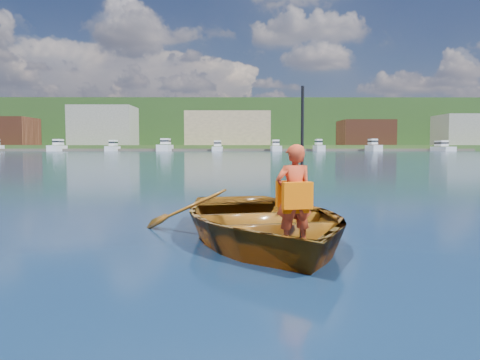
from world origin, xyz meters
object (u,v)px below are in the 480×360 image
Objects in this scene: rowboat at (260,220)px; marina_yachts at (216,147)px; child_paddler at (294,195)px; dock at (235,150)px.

rowboat is 0.03× the size of marina_yachts.
dock is at bearing 90.54° from child_paddler.
child_paddler is at bearing -68.07° from rowboat.
marina_yachts is at bearing 93.02° from child_paddler.
marina_yachts reaches higher than dock.
marina_yachts is (-6.17, -4.70, 0.96)m from dock.
dock is 7.82m from marina_yachts.
child_paddler is 148.35m from dock.
child_paddler is 0.01× the size of marina_yachts.
child_paddler reaches higher than dock.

